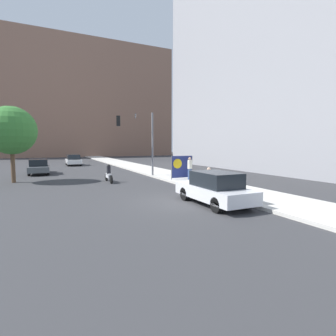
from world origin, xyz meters
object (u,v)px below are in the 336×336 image
car_on_road_midblock (73,160)px  motorcycle_on_road (109,175)px  parked_car_curbside (214,188)px  jogger_on_sidewalk (190,168)px  street_tree_near_curb (11,131)px  car_on_road_nearest (39,166)px  protest_banner (182,167)px  traffic_light_pole (139,133)px  seated_protester (209,177)px

car_on_road_midblock → motorcycle_on_road: bearing=-87.5°
car_on_road_midblock → parked_car_curbside: bearing=-82.5°
jogger_on_sidewalk → motorcycle_on_road: bearing=-26.1°
street_tree_near_curb → car_on_road_midblock: bearing=69.9°
car_on_road_nearest → motorcycle_on_road: car_on_road_nearest is taller
protest_banner → traffic_light_pole: (-2.12, 3.61, 2.64)m
jogger_on_sidewalk → parked_car_curbside: size_ratio=0.39×
parked_car_curbside → car_on_road_nearest: size_ratio=0.93×
protest_banner → street_tree_near_curb: street_tree_near_curb is taller
traffic_light_pole → parked_car_curbside: bearing=-91.3°
seated_protester → car_on_road_nearest: (-9.50, 14.09, -0.11)m
seated_protester → car_on_road_midblock: 24.21m
traffic_light_pole → street_tree_near_curb: (-9.31, 0.72, 0.02)m
seated_protester → car_on_road_nearest: car_on_road_nearest is taller
seated_protester → jogger_on_sidewalk: jogger_on_sidewalk is taller
street_tree_near_curb → jogger_on_sidewalk: bearing=-22.6°
traffic_light_pole → car_on_road_midblock: bearing=103.6°
jogger_on_sidewalk → motorcycle_on_road: size_ratio=0.76×
motorcycle_on_road → street_tree_near_curb: 7.52m
seated_protester → parked_car_curbside: parked_car_curbside is taller
car_on_road_midblock → street_tree_near_curb: 16.26m
protest_banner → parked_car_curbside: size_ratio=0.42×
traffic_light_pole → car_on_road_nearest: (-7.77, 6.25, -3.02)m
seated_protester → motorcycle_on_road: size_ratio=0.56×
seated_protester → protest_banner: 4.26m
motorcycle_on_road → street_tree_near_curb: street_tree_near_curb is taller
seated_protester → protest_banner: bearing=82.1°
seated_protester → traffic_light_pole: (-1.73, 7.84, 2.91)m
traffic_light_pole → car_on_road_nearest: traffic_light_pole is taller
car_on_road_midblock → seated_protester: bearing=-76.8°
car_on_road_nearest → car_on_road_midblock: (3.95, 9.48, 0.02)m
jogger_on_sidewalk → car_on_road_midblock: 20.89m
traffic_light_pole → parked_car_curbside: size_ratio=1.23×
jogger_on_sidewalk → parked_car_curbside: bearing=64.4°
traffic_light_pole → street_tree_near_curb: 9.34m
car_on_road_nearest → jogger_on_sidewalk: bearing=-45.6°
protest_banner → parked_car_curbside: 7.96m
car_on_road_nearest → street_tree_near_curb: size_ratio=0.84×
seated_protester → car_on_road_midblock: bearing=100.5°
jogger_on_sidewalk → traffic_light_pole: size_ratio=0.32×
seated_protester → jogger_on_sidewalk: 3.72m
parked_car_curbside → seated_protester: bearing=59.4°
jogger_on_sidewalk → parked_car_curbside: jogger_on_sidewalk is taller
parked_car_curbside → protest_banner: bearing=72.6°
seated_protester → jogger_on_sidewalk: (0.74, 3.64, 0.19)m
seated_protester → parked_car_curbside: 3.90m
car_on_road_midblock → street_tree_near_curb: street_tree_near_curb is taller
car_on_road_midblock → traffic_light_pole: bearing=-76.4°
car_on_road_nearest → car_on_road_midblock: car_on_road_midblock is taller
protest_banner → car_on_road_midblock: protest_banner is taller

